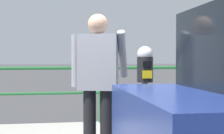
{
  "coord_description": "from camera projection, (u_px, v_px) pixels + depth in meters",
  "views": [
    {
      "loc": [
        -0.86,
        -3.53,
        1.4
      ],
      "look_at": [
        -0.18,
        0.54,
        1.29
      ],
      "focal_mm": 55.58,
      "sensor_mm": 36.0,
      "label": 1
    }
  ],
  "objects": [
    {
      "name": "parking_meter",
      "position": [
        145.0,
        77.0,
        4.03
      ],
      "size": [
        0.19,
        0.2,
        1.38
      ],
      "rotation": [
        0.0,
        0.0,
        3.15
      ],
      "color": "slate",
      "rests_on": "sidewalk_curb"
    },
    {
      "name": "pedestrian_at_meter",
      "position": [
        98.0,
        78.0,
        4.04
      ],
      "size": [
        0.71,
        0.44,
        1.75
      ],
      "rotation": [
        0.0,
        0.0,
        -0.3
      ],
      "color": "black",
      "rests_on": "sidewalk_curb"
    },
    {
      "name": "background_railing",
      "position": [
        100.0,
        82.0,
        6.66
      ],
      "size": [
        24.06,
        0.06,
        1.08
      ],
      "color": "#1E602D",
      "rests_on": "sidewalk_curb"
    }
  ]
}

